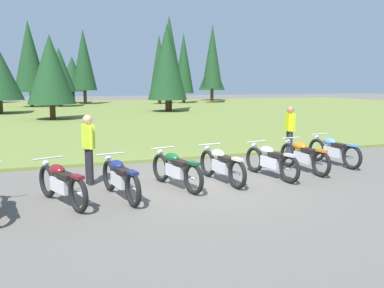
# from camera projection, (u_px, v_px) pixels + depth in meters

# --- Properties ---
(ground_plane) EXTENTS (140.00, 140.00, 0.00)m
(ground_plane) POSITION_uv_depth(u_px,v_px,m) (201.00, 185.00, 9.63)
(ground_plane) COLOR #605B54
(grass_moorland) EXTENTS (80.00, 44.00, 0.10)m
(grass_moorland) POSITION_uv_depth(u_px,v_px,m) (91.00, 112.00, 32.95)
(grass_moorland) COLOR olive
(grass_moorland) RESTS_ON ground
(forest_treeline) EXTENTS (39.91, 29.40, 9.26)m
(forest_treeline) POSITION_uv_depth(u_px,v_px,m) (68.00, 65.00, 39.55)
(forest_treeline) COLOR #47331E
(forest_treeline) RESTS_ON ground
(motorcycle_maroon) EXTENTS (0.97, 1.98, 0.88)m
(motorcycle_maroon) POSITION_uv_depth(u_px,v_px,m) (61.00, 183.00, 8.01)
(motorcycle_maroon) COLOR black
(motorcycle_maroon) RESTS_ON ground
(motorcycle_navy) EXTENTS (0.69, 2.08, 0.88)m
(motorcycle_navy) POSITION_uv_depth(u_px,v_px,m) (120.00, 178.00, 8.44)
(motorcycle_navy) COLOR black
(motorcycle_navy) RESTS_ON ground
(motorcycle_british_green) EXTENTS (0.78, 2.05, 0.88)m
(motorcycle_british_green) POSITION_uv_depth(u_px,v_px,m) (176.00, 169.00, 9.31)
(motorcycle_british_green) COLOR black
(motorcycle_british_green) RESTS_ON ground
(motorcycle_cream) EXTENTS (0.63, 2.10, 0.88)m
(motorcycle_cream) POSITION_uv_depth(u_px,v_px,m) (221.00, 165.00, 9.82)
(motorcycle_cream) COLOR black
(motorcycle_cream) RESTS_ON ground
(motorcycle_silver) EXTENTS (0.66, 2.09, 0.88)m
(motorcycle_silver) POSITION_uv_depth(u_px,v_px,m) (271.00, 161.00, 10.33)
(motorcycle_silver) COLOR black
(motorcycle_silver) RESTS_ON ground
(motorcycle_orange) EXTENTS (0.62, 2.10, 0.88)m
(motorcycle_orange) POSITION_uv_depth(u_px,v_px,m) (304.00, 156.00, 11.01)
(motorcycle_orange) COLOR black
(motorcycle_orange) RESTS_ON ground
(motorcycle_sky_blue) EXTENTS (0.62, 2.10, 0.88)m
(motorcycle_sky_blue) POSITION_uv_depth(u_px,v_px,m) (333.00, 150.00, 11.92)
(motorcycle_sky_blue) COLOR black
(motorcycle_sky_blue) RESTS_ON ground
(rider_in_hivis_vest) EXTENTS (0.29, 0.54, 1.67)m
(rider_in_hivis_vest) POSITION_uv_depth(u_px,v_px,m) (88.00, 145.00, 9.55)
(rider_in_hivis_vest) COLOR black
(rider_in_hivis_vest) RESTS_ON ground
(rider_with_back_turned) EXTENTS (0.29, 0.54, 1.67)m
(rider_with_back_turned) POSITION_uv_depth(u_px,v_px,m) (290.00, 129.00, 13.01)
(rider_with_back_turned) COLOR #2D2D38
(rider_with_back_turned) RESTS_ON ground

